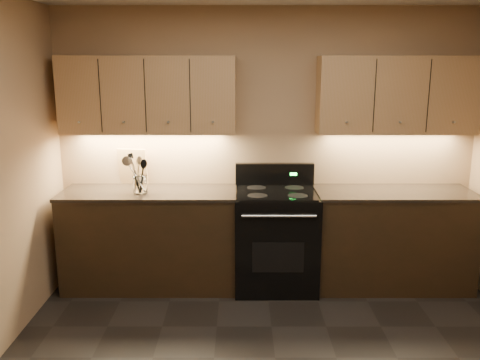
# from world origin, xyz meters

# --- Properties ---
(wall_back) EXTENTS (4.00, 0.04, 2.60)m
(wall_back) POSITION_xyz_m (0.00, 2.00, 1.30)
(wall_back) COLOR tan
(wall_back) RESTS_ON ground
(counter_left) EXTENTS (1.62, 0.62, 0.93)m
(counter_left) POSITION_xyz_m (-1.10, 1.70, 0.47)
(counter_left) COLOR black
(counter_left) RESTS_ON ground
(counter_right) EXTENTS (1.46, 0.62, 0.93)m
(counter_right) POSITION_xyz_m (1.18, 1.70, 0.47)
(counter_right) COLOR black
(counter_right) RESTS_ON ground
(stove) EXTENTS (0.76, 0.68, 1.14)m
(stove) POSITION_xyz_m (0.08, 1.68, 0.48)
(stove) COLOR black
(stove) RESTS_ON ground
(upper_cab_left) EXTENTS (1.60, 0.30, 0.70)m
(upper_cab_left) POSITION_xyz_m (-1.10, 1.85, 1.80)
(upper_cab_left) COLOR tan
(upper_cab_left) RESTS_ON wall_back
(upper_cab_right) EXTENTS (1.44, 0.30, 0.70)m
(upper_cab_right) POSITION_xyz_m (1.18, 1.85, 1.80)
(upper_cab_right) COLOR tan
(upper_cab_right) RESTS_ON wall_back
(outlet_plate) EXTENTS (0.08, 0.01, 0.12)m
(outlet_plate) POSITION_xyz_m (-1.30, 1.99, 1.12)
(outlet_plate) COLOR #B2B5BA
(outlet_plate) RESTS_ON wall_back
(utensil_crock) EXTENTS (0.15, 0.15, 0.16)m
(utensil_crock) POSITION_xyz_m (-1.17, 1.64, 1.00)
(utensil_crock) COLOR white
(utensil_crock) RESTS_ON counter_left
(cutting_board) EXTENTS (0.29, 0.11, 0.35)m
(cutting_board) POSITION_xyz_m (-1.30, 1.97, 1.11)
(cutting_board) COLOR #D4B772
(cutting_board) RESTS_ON counter_left
(wooden_spoon) EXTENTS (0.10, 0.12, 0.33)m
(wooden_spoon) POSITION_xyz_m (-1.20, 1.63, 1.10)
(wooden_spoon) COLOR #D4B772
(wooden_spoon) RESTS_ON utensil_crock
(black_spoon) EXTENTS (0.11, 0.08, 0.30)m
(black_spoon) POSITION_xyz_m (-1.17, 1.65, 1.09)
(black_spoon) COLOR black
(black_spoon) RESTS_ON utensil_crock
(black_turner) EXTENTS (0.19, 0.16, 0.38)m
(black_turner) POSITION_xyz_m (-1.17, 1.63, 1.13)
(black_turner) COLOR black
(black_turner) RESTS_ON utensil_crock
(steel_spatula) EXTENTS (0.21, 0.14, 0.36)m
(steel_spatula) POSITION_xyz_m (-1.14, 1.66, 1.11)
(steel_spatula) COLOR silver
(steel_spatula) RESTS_ON utensil_crock
(steel_skimmer) EXTENTS (0.25, 0.12, 0.35)m
(steel_skimmer) POSITION_xyz_m (-1.12, 1.62, 1.12)
(steel_skimmer) COLOR silver
(steel_skimmer) RESTS_ON utensil_crock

